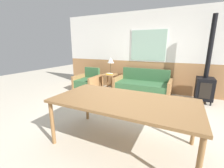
{
  "coord_description": "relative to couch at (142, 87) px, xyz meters",
  "views": [
    {
      "loc": [
        0.85,
        -2.61,
        1.56
      ],
      "look_at": [
        -0.91,
        1.03,
        0.53
      ],
      "focal_mm": 24.0,
      "sensor_mm": 36.0,
      "label": 1
    }
  ],
  "objects": [
    {
      "name": "side_table",
      "position": [
        -1.19,
        -0.0,
        0.21
      ],
      "size": [
        0.44,
        0.44,
        0.59
      ],
      "color": "#9E7042",
      "rests_on": "ground_plane"
    },
    {
      "name": "armchair",
      "position": [
        -1.94,
        -0.33,
        -0.01
      ],
      "size": [
        0.76,
        0.8,
        0.78
      ],
      "rotation": [
        0.0,
        0.0,
        0.09
      ],
      "color": "#9E7042",
      "rests_on": "ground_plane"
    },
    {
      "name": "dining_table",
      "position": [
        0.39,
        -2.68,
        0.46
      ],
      "size": [
        2.17,
        1.08,
        0.77
      ],
      "color": "olive",
      "rests_on": "ground_plane"
    },
    {
      "name": "wall_back",
      "position": [
        0.31,
        0.55,
        1.11
      ],
      "size": [
        7.2,
        0.09,
        2.7
      ],
      "color": "#AD7A4C",
      "rests_on": "ground_plane"
    },
    {
      "name": "wood_stove",
      "position": [
        1.74,
        0.08,
        0.31
      ],
      "size": [
        0.44,
        0.54,
        2.36
      ],
      "color": "black",
      "rests_on": "ground_plane"
    },
    {
      "name": "ground_plane",
      "position": [
        0.32,
        -2.08,
        -0.25
      ],
      "size": [
        16.0,
        16.0,
        0.0
      ],
      "primitive_type": "plane",
      "color": "beige"
    },
    {
      "name": "table_lamp",
      "position": [
        -1.19,
        0.07,
        0.8
      ],
      "size": [
        0.24,
        0.24,
        0.58
      ],
      "color": "#4C3823",
      "rests_on": "side_table"
    },
    {
      "name": "book_stack",
      "position": [
        -1.16,
        -0.08,
        0.36
      ],
      "size": [
        0.23,
        0.18,
        0.05
      ],
      "color": "gold",
      "rests_on": "side_table"
    },
    {
      "name": "couch",
      "position": [
        0.0,
        0.0,
        0.0
      ],
      "size": [
        1.76,
        0.83,
        0.82
      ],
      "color": "#9E7042",
      "rests_on": "ground_plane"
    }
  ]
}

